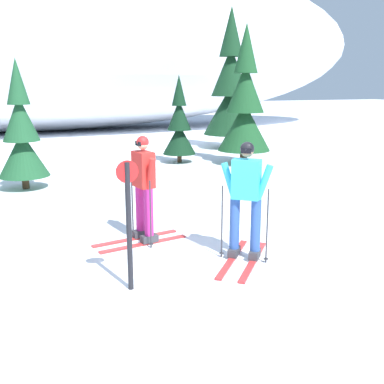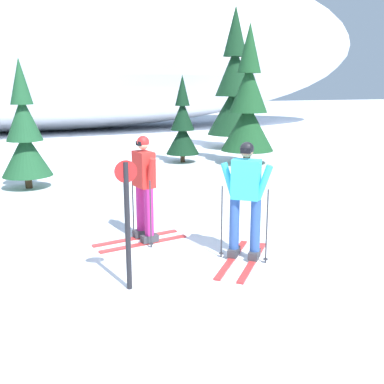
{
  "view_description": "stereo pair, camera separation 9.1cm",
  "coord_description": "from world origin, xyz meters",
  "px_view_note": "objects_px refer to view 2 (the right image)",
  "views": [
    {
      "loc": [
        -2.39,
        -5.64,
        2.59
      ],
      "look_at": [
        0.18,
        0.73,
        0.95
      ],
      "focal_mm": 42.16,
      "sensor_mm": 36.0,
      "label": 1
    },
    {
      "loc": [
        -2.3,
        -5.67,
        2.59
      ],
      "look_at": [
        0.18,
        0.73,
        0.95
      ],
      "focal_mm": 42.16,
      "sensor_mm": 36.0,
      "label": 2
    }
  ],
  "objects_px": {
    "pine_tree_center": "(25,135)",
    "trail_marker_post": "(127,219)",
    "skier_cyan_jacket": "(245,199)",
    "skier_red_jacket": "(144,187)",
    "pine_tree_center_right": "(183,126)",
    "pine_tree_far_right": "(234,90)",
    "pine_tree_right": "(248,107)"
  },
  "relations": [
    {
      "from": "skier_cyan_jacket",
      "to": "skier_red_jacket",
      "type": "relative_size",
      "value": 1.0
    },
    {
      "from": "pine_tree_far_right",
      "to": "trail_marker_post",
      "type": "bearing_deg",
      "value": -121.85
    },
    {
      "from": "skier_cyan_jacket",
      "to": "skier_red_jacket",
      "type": "bearing_deg",
      "value": 131.65
    },
    {
      "from": "pine_tree_right",
      "to": "pine_tree_center",
      "type": "bearing_deg",
      "value": -169.75
    },
    {
      "from": "skier_cyan_jacket",
      "to": "trail_marker_post",
      "type": "xyz_separation_m",
      "value": [
        -1.87,
        -0.38,
        0.01
      ]
    },
    {
      "from": "skier_red_jacket",
      "to": "pine_tree_right",
      "type": "distance_m",
      "value": 8.2
    },
    {
      "from": "pine_tree_center",
      "to": "pine_tree_right",
      "type": "relative_size",
      "value": 0.72
    },
    {
      "from": "pine_tree_center",
      "to": "trail_marker_post",
      "type": "xyz_separation_m",
      "value": [
        1.03,
        -6.69,
        -0.4
      ]
    },
    {
      "from": "pine_tree_center",
      "to": "trail_marker_post",
      "type": "distance_m",
      "value": 6.78
    },
    {
      "from": "trail_marker_post",
      "to": "pine_tree_far_right",
      "type": "bearing_deg",
      "value": 58.15
    },
    {
      "from": "skier_cyan_jacket",
      "to": "pine_tree_center_right",
      "type": "distance_m",
      "value": 8.87
    },
    {
      "from": "skier_cyan_jacket",
      "to": "pine_tree_right",
      "type": "height_order",
      "value": "pine_tree_right"
    },
    {
      "from": "skier_red_jacket",
      "to": "pine_tree_center_right",
      "type": "bearing_deg",
      "value": 65.4
    },
    {
      "from": "pine_tree_far_right",
      "to": "trail_marker_post",
      "type": "distance_m",
      "value": 13.8
    },
    {
      "from": "skier_red_jacket",
      "to": "pine_tree_center_right",
      "type": "distance_m",
      "value": 8.0
    },
    {
      "from": "skier_cyan_jacket",
      "to": "pine_tree_center",
      "type": "height_order",
      "value": "pine_tree_center"
    },
    {
      "from": "skier_red_jacket",
      "to": "pine_tree_center_right",
      "type": "relative_size",
      "value": 0.61
    },
    {
      "from": "skier_red_jacket",
      "to": "pine_tree_center",
      "type": "relative_size",
      "value": 0.55
    },
    {
      "from": "skier_red_jacket",
      "to": "trail_marker_post",
      "type": "height_order",
      "value": "skier_red_jacket"
    },
    {
      "from": "pine_tree_far_right",
      "to": "trail_marker_post",
      "type": "xyz_separation_m",
      "value": [
        -7.24,
        -11.66,
        -1.41
      ]
    },
    {
      "from": "pine_tree_center",
      "to": "trail_marker_post",
      "type": "height_order",
      "value": "pine_tree_center"
    },
    {
      "from": "skier_red_jacket",
      "to": "pine_tree_right",
      "type": "height_order",
      "value": "pine_tree_right"
    },
    {
      "from": "pine_tree_center_right",
      "to": "pine_tree_far_right",
      "type": "xyz_separation_m",
      "value": [
        3.23,
        2.67,
        1.14
      ]
    },
    {
      "from": "pine_tree_right",
      "to": "pine_tree_far_right",
      "type": "bearing_deg",
      "value": 70.37
    },
    {
      "from": "pine_tree_center",
      "to": "pine_tree_right",
      "type": "xyz_separation_m",
      "value": [
        6.95,
        1.26,
        0.54
      ]
    },
    {
      "from": "pine_tree_center_right",
      "to": "pine_tree_far_right",
      "type": "height_order",
      "value": "pine_tree_far_right"
    },
    {
      "from": "skier_cyan_jacket",
      "to": "pine_tree_right",
      "type": "distance_m",
      "value": 8.64
    },
    {
      "from": "pine_tree_center_right",
      "to": "trail_marker_post",
      "type": "relative_size",
      "value": 1.72
    },
    {
      "from": "pine_tree_center",
      "to": "pine_tree_far_right",
      "type": "xyz_separation_m",
      "value": [
        8.28,
        4.97,
        1.01
      ]
    },
    {
      "from": "pine_tree_far_right",
      "to": "skier_cyan_jacket",
      "type": "bearing_deg",
      "value": -115.49
    },
    {
      "from": "skier_cyan_jacket",
      "to": "skier_red_jacket",
      "type": "height_order",
      "value": "same"
    },
    {
      "from": "skier_cyan_jacket",
      "to": "trail_marker_post",
      "type": "distance_m",
      "value": 1.9
    }
  ]
}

